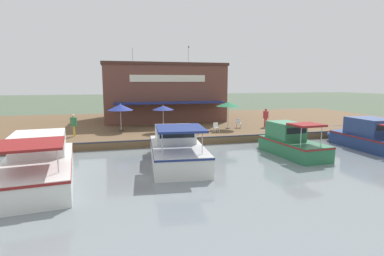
# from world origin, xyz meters

# --- Properties ---
(ground_plane) EXTENTS (220.00, 220.00, 0.00)m
(ground_plane) POSITION_xyz_m (0.00, 0.00, 0.00)
(ground_plane) COLOR #4C5B47
(quay_deck) EXTENTS (22.00, 56.00, 0.60)m
(quay_deck) POSITION_xyz_m (-11.00, 0.00, 0.30)
(quay_deck) COLOR brown
(quay_deck) RESTS_ON ground
(quay_edge_fender) EXTENTS (0.20, 50.40, 0.10)m
(quay_edge_fender) POSITION_xyz_m (-0.10, 0.00, 0.65)
(quay_edge_fender) COLOR #2D2D33
(quay_edge_fender) RESTS_ON quay_deck
(waterfront_restaurant) EXTENTS (11.07, 13.40, 8.66)m
(waterfront_restaurant) POSITION_xyz_m (-13.46, -0.14, 3.82)
(waterfront_restaurant) COLOR brown
(waterfront_restaurant) RESTS_ON quay_deck
(patio_umbrella_mid_patio_right) EXTENTS (2.26, 2.26, 2.46)m
(patio_umbrella_mid_patio_right) POSITION_xyz_m (-5.31, -5.14, 2.75)
(patio_umbrella_mid_patio_right) COLOR #B7B7B7
(patio_umbrella_mid_patio_right) RESTS_ON quay_deck
(patio_umbrella_near_quay_edge) EXTENTS (2.24, 2.24, 2.57)m
(patio_umbrella_near_quay_edge) POSITION_xyz_m (-4.30, 4.74, 2.92)
(patio_umbrella_near_quay_edge) COLOR #B7B7B7
(patio_umbrella_near_quay_edge) RESTS_ON quay_deck
(patio_umbrella_by_entrance) EXTENTS (1.90, 1.90, 2.36)m
(patio_umbrella_by_entrance) POSITION_xyz_m (-4.02, -1.50, 2.73)
(patio_umbrella_by_entrance) COLOR #B7B7B7
(patio_umbrella_by_entrance) RESTS_ON quay_deck
(cafe_chair_mid_patio) EXTENTS (0.58, 0.58, 0.85)m
(cafe_chair_mid_patio) POSITION_xyz_m (-1.40, -10.49, 1.08)
(cafe_chair_mid_patio) COLOR white
(cafe_chair_mid_patio) RESTS_ON quay_deck
(cafe_chair_back_row_seat) EXTENTS (0.54, 0.54, 0.85)m
(cafe_chair_back_row_seat) POSITION_xyz_m (-4.59, 5.97, 1.08)
(cafe_chair_back_row_seat) COLOR white
(cafe_chair_back_row_seat) RESTS_ON quay_deck
(cafe_chair_under_first_umbrella) EXTENTS (0.46, 0.46, 0.85)m
(cafe_chair_under_first_umbrella) POSITION_xyz_m (-2.52, 2.94, 1.08)
(cafe_chair_under_first_umbrella) COLOR white
(cafe_chair_under_first_umbrella) RESTS_ON quay_deck
(cafe_chair_facing_river) EXTENTS (0.59, 0.59, 0.85)m
(cafe_chair_facing_river) POSITION_xyz_m (-2.07, 1.11, 1.08)
(cafe_chair_facing_river) COLOR white
(cafe_chair_facing_river) RESTS_ON quay_deck
(person_at_quay_edge) EXTENTS (0.51, 0.51, 1.81)m
(person_at_quay_edge) POSITION_xyz_m (-4.30, 8.70, 1.75)
(person_at_quay_edge) COLOR #B23338
(person_at_quay_edge) RESTS_ON quay_deck
(person_near_entrance) EXTENTS (0.51, 0.51, 1.81)m
(person_near_entrance) POSITION_xyz_m (-3.41, -8.90, 1.75)
(person_near_entrance) COLOR gold
(person_near_entrance) RESTS_ON quay_deck
(motorboat_mid_row) EXTENTS (9.40, 3.23, 2.25)m
(motorboat_mid_row) POSITION_xyz_m (4.63, 12.77, 0.86)
(motorboat_mid_row) COLOR navy
(motorboat_mid_row) RESTS_ON river_water
(motorboat_distant_upstream) EXTENTS (9.49, 4.11, 2.30)m
(motorboat_distant_upstream) POSITION_xyz_m (5.57, -9.52, 0.89)
(motorboat_distant_upstream) COLOR white
(motorboat_distant_upstream) RESTS_ON river_water
(motorboat_second_along) EXTENTS (6.15, 2.61, 2.30)m
(motorboat_second_along) POSITION_xyz_m (4.18, 5.82, 0.88)
(motorboat_second_along) COLOR #287047
(motorboat_second_along) RESTS_ON river_water
(motorboat_fourth_along) EXTENTS (8.26, 3.63, 2.46)m
(motorboat_fourth_along) POSITION_xyz_m (4.09, -2.04, 0.88)
(motorboat_fourth_along) COLOR silver
(motorboat_fourth_along) RESTS_ON river_water
(mooring_post) EXTENTS (0.22, 0.22, 0.97)m
(mooring_post) POSITION_xyz_m (-0.35, -9.48, 1.10)
(mooring_post) COLOR #473323
(mooring_post) RESTS_ON quay_deck
(tree_behind_restaurant) EXTENTS (3.49, 3.33, 6.54)m
(tree_behind_restaurant) POSITION_xyz_m (-19.78, 4.22, 5.36)
(tree_behind_restaurant) COLOR brown
(tree_behind_restaurant) RESTS_ON quay_deck
(tree_upstream_bank) EXTENTS (4.73, 4.51, 6.68)m
(tree_upstream_bank) POSITION_xyz_m (-19.75, 4.67, 4.91)
(tree_upstream_bank) COLOR brown
(tree_upstream_bank) RESTS_ON quay_deck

